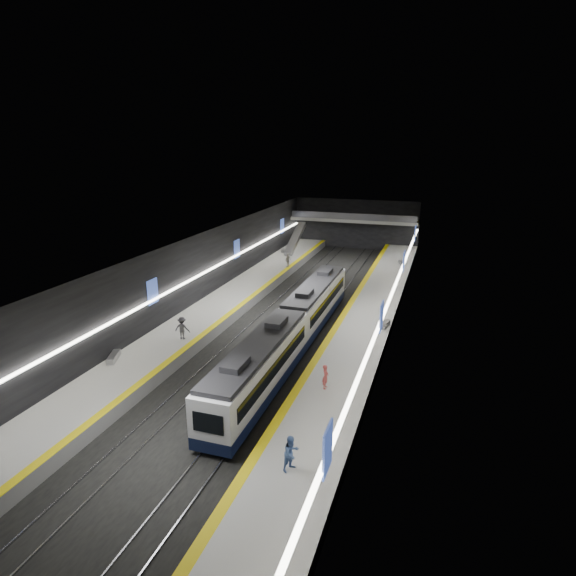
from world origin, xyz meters
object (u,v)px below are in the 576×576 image
(bench_left_near, at_px, (114,357))
(passenger_left_b, at_px, (182,328))
(bench_left_far, at_px, (283,250))
(train, at_px, (292,328))
(bench_right_near, at_px, (385,325))
(passenger_left_a, at_px, (288,260))
(bench_right_far, at_px, (401,263))
(escalator, at_px, (295,238))
(passenger_right_b, at_px, (291,453))
(passenger_right_a, at_px, (325,377))

(bench_left_near, xyz_separation_m, passenger_left_b, (2.96, 5.24, 0.74))
(bench_left_far, bearing_deg, train, -88.85)
(bench_right_near, distance_m, passenger_left_a, 23.02)
(bench_right_far, bearing_deg, escalator, 146.95)
(bench_right_near, bearing_deg, bench_left_far, 134.74)
(escalator, bearing_deg, bench_right_near, -57.91)
(escalator, height_order, bench_right_near, escalator)
(bench_left_far, bearing_deg, escalator, 17.56)
(passenger_right_b, distance_m, passenger_left_a, 40.92)
(passenger_right_a, bearing_deg, bench_right_near, -11.56)
(passenger_left_a, bearing_deg, passenger_left_b, 17.75)
(passenger_right_a, distance_m, passenger_left_b, 14.23)
(train, distance_m, bench_right_near, 9.12)
(bench_left_far, bearing_deg, passenger_right_a, -86.17)
(passenger_left_a, relative_size, passenger_left_b, 0.95)
(bench_left_near, relative_size, bench_right_near, 1.11)
(passenger_left_a, bearing_deg, passenger_right_b, 38.36)
(escalator, distance_m, bench_left_near, 40.60)
(escalator, height_order, passenger_left_b, escalator)
(bench_left_near, height_order, passenger_right_a, passenger_right_a)
(passenger_right_a, relative_size, passenger_left_b, 0.87)
(passenger_right_b, height_order, passenger_left_b, passenger_left_b)
(bench_left_far, height_order, passenger_right_a, passenger_right_a)
(bench_right_far, xyz_separation_m, passenger_right_b, (-1.20, -44.99, 0.76))
(bench_right_far, height_order, passenger_left_a, passenger_left_a)
(bench_left_far, height_order, passenger_left_b, passenger_left_b)
(bench_right_near, height_order, passenger_right_b, passenger_right_b)
(train, xyz_separation_m, passenger_right_b, (4.98, -15.60, -0.23))
(bench_right_far, distance_m, passenger_left_b, 35.21)
(bench_right_near, relative_size, passenger_left_a, 0.95)
(train, height_order, escalator, escalator)
(bench_left_far, bearing_deg, bench_left_near, -109.41)
(bench_left_near, distance_m, bench_right_far, 41.21)
(passenger_left_a, bearing_deg, bench_right_far, 133.41)
(escalator, xyz_separation_m, passenger_right_a, (14.58, -39.70, -1.05))
(train, height_order, passenger_right_b, train)
(train, distance_m, passenger_left_b, 9.27)
(passenger_right_a, distance_m, passenger_right_b, 8.78)
(bench_right_far, bearing_deg, bench_right_near, -108.90)
(bench_right_far, bearing_deg, bench_left_far, 151.76)
(bench_right_far, relative_size, passenger_left_a, 0.91)
(bench_right_far, bearing_deg, bench_left_near, -136.92)
(bench_right_far, relative_size, passenger_right_b, 0.87)
(bench_left_far, distance_m, bench_right_far, 17.94)
(bench_left_near, bearing_deg, bench_right_near, 13.98)
(escalator, distance_m, bench_right_far, 16.64)
(escalator, xyz_separation_m, passenger_right_b, (14.98, -48.47, -0.93))
(passenger_right_a, bearing_deg, passenger_right_b, -178.09)
(passenger_right_a, bearing_deg, bench_left_far, 22.11)
(bench_left_far, xyz_separation_m, passenger_left_b, (2.66, -34.08, 0.78))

